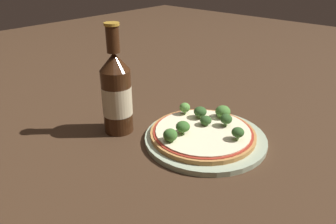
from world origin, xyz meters
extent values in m
plane|color=#3D2819|center=(0.00, 0.00, 0.00)|extent=(3.00, 3.00, 0.00)
cylinder|color=#A3B293|center=(-0.01, 0.00, 0.01)|extent=(0.27, 0.27, 0.01)
cylinder|color=#B77F42|center=(-0.02, 0.01, 0.02)|extent=(0.23, 0.23, 0.01)
cylinder|color=maroon|center=(-0.02, 0.01, 0.02)|extent=(0.22, 0.22, 0.00)
cylinder|color=beige|center=(-0.02, 0.01, 0.02)|extent=(0.21, 0.21, 0.00)
cylinder|color=#7A9E5B|center=(0.03, -0.02, 0.03)|extent=(0.01, 0.01, 0.01)
ellipsoid|color=#2D5123|center=(0.03, -0.02, 0.04)|extent=(0.03, 0.03, 0.02)
cylinder|color=#7A9E5B|center=(0.00, -0.07, 0.03)|extent=(0.01, 0.01, 0.01)
ellipsoid|color=#2D5123|center=(0.00, -0.07, 0.04)|extent=(0.03, 0.03, 0.02)
cylinder|color=#7A9E5B|center=(-0.10, 0.03, 0.03)|extent=(0.01, 0.01, 0.01)
ellipsoid|color=#386628|center=(-0.10, 0.03, 0.04)|extent=(0.03, 0.03, 0.03)
cylinder|color=#7A9E5B|center=(0.07, 0.01, 0.03)|extent=(0.01, 0.01, 0.01)
ellipsoid|color=#477A33|center=(0.07, 0.01, 0.04)|extent=(0.04, 0.04, 0.03)
cylinder|color=#7A9E5B|center=(-0.06, 0.03, 0.03)|extent=(0.01, 0.01, 0.01)
ellipsoid|color=#386628|center=(-0.06, 0.03, 0.04)|extent=(0.03, 0.03, 0.02)
cylinder|color=#7A9E5B|center=(0.03, 0.05, 0.03)|extent=(0.01, 0.01, 0.01)
ellipsoid|color=#2D5123|center=(0.03, 0.05, 0.04)|extent=(0.03, 0.03, 0.02)
cylinder|color=#7A9E5B|center=(0.02, 0.09, 0.03)|extent=(0.01, 0.01, 0.01)
ellipsoid|color=#568E3D|center=(0.02, 0.09, 0.04)|extent=(0.03, 0.03, 0.02)
cylinder|color=#7A9E5B|center=(0.01, 0.02, 0.03)|extent=(0.01, 0.01, 0.01)
ellipsoid|color=#2D5123|center=(0.01, 0.02, 0.04)|extent=(0.03, 0.03, 0.02)
cylinder|color=#381E0F|center=(-0.11, 0.18, 0.07)|extent=(0.07, 0.07, 0.15)
cylinder|color=#C6B793|center=(-0.11, 0.18, 0.08)|extent=(0.07, 0.07, 0.07)
cone|color=#381E0F|center=(-0.11, 0.18, 0.17)|extent=(0.07, 0.07, 0.04)
cylinder|color=#381E0F|center=(-0.11, 0.18, 0.22)|extent=(0.03, 0.03, 0.06)
cylinder|color=#B7892D|center=(-0.11, 0.18, 0.25)|extent=(0.03, 0.03, 0.01)
camera|label=1|loc=(-0.54, -0.36, 0.38)|focal=35.00mm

